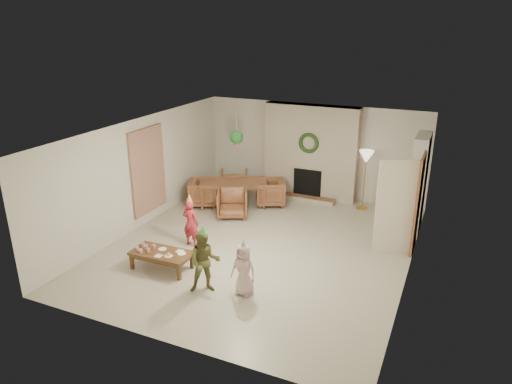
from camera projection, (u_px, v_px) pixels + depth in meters
The scene contains 56 objects.
floor at pixel (261, 246), 9.97m from camera, with size 7.00×7.00×0.00m, color #B7B29E.
ceiling at pixel (262, 131), 9.11m from camera, with size 7.00×7.00×0.00m, color white.
wall_back at pixel (313, 150), 12.54m from camera, with size 7.00×7.00×0.00m, color silver.
wall_front at pixel (162, 269), 6.54m from camera, with size 7.00×7.00×0.00m, color silver.
wall_left at pixel (141, 173), 10.69m from camera, with size 7.00×7.00×0.00m, color silver.
wall_right at pixel (415, 214), 8.39m from camera, with size 7.00×7.00×0.00m, color silver.
fireplace_mass at pixel (311, 152), 12.37m from camera, with size 2.50×0.40×2.50m, color #52151A.
fireplace_hearth at pixel (305, 198), 12.48m from camera, with size 1.60×0.30×0.12m, color brown.
fireplace_firebox at pixel (308, 183), 12.49m from camera, with size 0.75×0.12×0.75m, color black.
fireplace_wreath at pixel (309, 143), 12.07m from camera, with size 0.54×0.54×0.10m, color #1B3B16.
floor_lamp_base at pixel (362, 208), 11.96m from camera, with size 0.29×0.29×0.03m, color gold.
floor_lamp_post at pixel (364, 182), 11.72m from camera, with size 0.03×0.03×1.37m, color gold.
floor_lamp_shade at pixel (366, 157), 11.49m from camera, with size 0.37×0.37×0.31m, color beige.
bookshelf_carcass at pixel (418, 183), 10.48m from camera, with size 0.30×1.00×2.20m, color white.
bookshelf_shelf_a at pixel (414, 210), 10.71m from camera, with size 0.30×0.92×0.03m, color white.
bookshelf_shelf_b at pixel (416, 193), 10.57m from camera, with size 0.30×0.92×0.03m, color white.
bookshelf_shelf_c at pixel (418, 176), 10.43m from camera, with size 0.30×0.92×0.03m, color white.
bookshelf_shelf_d at pixel (420, 159), 10.30m from camera, with size 0.30×0.92×0.03m, color white.
books_row_lower at pixel (413, 206), 10.54m from camera, with size 0.20×0.40×0.24m, color #AA321F.
books_row_mid at pixel (416, 187), 10.57m from camera, with size 0.20×0.44×0.24m, color navy.
books_row_upper at pixel (417, 172), 10.31m from camera, with size 0.20×0.36×0.22m, color gold.
door_frame at pixel (418, 203), 9.51m from camera, with size 0.05×0.86×2.04m, color brown.
door_leaf at pixel (396, 208), 9.34m from camera, with size 0.05×0.80×2.00m, color beige.
curtain_panel at pixel (148, 171), 10.84m from camera, with size 0.06×1.20×2.00m, color tan.
dining_table at pixel (233, 194), 12.12m from camera, with size 1.74×0.97×0.61m, color brown.
dining_chair_near at pixel (232, 203), 11.39m from camera, with size 0.72×0.74×0.68m, color brown.
dining_chair_far at pixel (234, 183), 12.82m from camera, with size 0.72×0.74×0.68m, color brown.
dining_chair_left at pixel (204, 193), 12.09m from camera, with size 0.72×0.74×0.68m, color brown.
dining_chair_right at pixel (270, 192), 12.12m from camera, with size 0.72×0.74×0.68m, color brown.
hanging_plant_cord at pixel (236, 128), 11.01m from camera, with size 0.01×0.01×0.70m, color tan.
hanging_plant_pot at pixel (237, 142), 11.13m from camera, with size 0.16×0.16×0.12m, color #9C5032.
hanging_plant_foliage at pixel (236, 137), 11.09m from camera, with size 0.32×0.32×0.32m, color #18481E.
coffee_table_top at pixel (161, 253), 8.95m from camera, with size 1.16×0.58×0.05m, color #53371B.
coffee_table_apron at pixel (162, 256), 8.97m from camera, with size 1.07×0.49×0.07m, color #53371B.
coffee_leg_fl at pixel (132, 262), 9.00m from camera, with size 0.06×0.06×0.30m, color #53371B.
coffee_leg_fr at pixel (179, 273), 8.61m from camera, with size 0.06×0.06×0.30m, color #53371B.
coffee_leg_bl at pixel (147, 251), 9.41m from camera, with size 0.06×0.06×0.30m, color #53371B.
coffee_leg_br at pixel (192, 261), 9.02m from camera, with size 0.06×0.06×0.30m, color #53371B.
cup_a at pixel (138, 249), 8.98m from camera, with size 0.06×0.06×0.08m, color white.
cup_b at pixel (143, 245), 9.13m from camera, with size 0.06×0.06×0.08m, color white.
cup_c at pixel (141, 251), 8.90m from camera, with size 0.06×0.06×0.08m, color white.
cup_d at pixel (146, 247), 9.05m from camera, with size 0.06×0.06×0.08m, color white.
cup_e at pixel (148, 250), 8.91m from camera, with size 0.06×0.06×0.08m, color white.
cup_f at pixel (154, 246), 9.07m from camera, with size 0.06×0.06×0.08m, color white.
plate_a at pixel (162, 249), 9.05m from camera, with size 0.16×0.16×0.01m, color white.
plate_b at pixel (169, 256), 8.78m from camera, with size 0.16×0.16×0.01m, color white.
plate_c at pixel (182, 254), 8.87m from camera, with size 0.16×0.16×0.01m, color white.
food_scoop at pixel (168, 254), 8.77m from camera, with size 0.06×0.06×0.06m, color tan.
napkin_left at pixel (158, 256), 8.79m from camera, with size 0.13×0.13×0.01m, color beige.
napkin_right at pixel (180, 251), 8.97m from camera, with size 0.13×0.13×0.01m, color beige.
child_red at pixel (191, 223), 9.84m from camera, with size 0.37×0.25×1.03m, color #B42633.
party_hat_red at pixel (189, 198), 9.65m from camera, with size 0.14×0.14×0.19m, color #E7C24D.
child_plaid at pixel (205, 262), 8.12m from camera, with size 0.56×0.43×1.14m, color brown.
party_hat_plaid at pixel (203, 230), 7.91m from camera, with size 0.14×0.14×0.19m, color #50BC51.
child_pink at pixel (244, 270), 8.08m from camera, with size 0.46×0.30×0.94m, color beige.
party_hat_pink at pixel (243, 243), 7.90m from camera, with size 0.12×0.12×0.17m, color #B3B3BB.
Camera 1 is at (3.55, -8.23, 4.51)m, focal length 32.80 mm.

